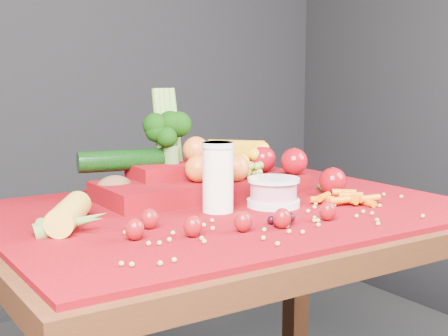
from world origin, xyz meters
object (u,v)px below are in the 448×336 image
table (229,252)px  produce_mound (205,172)px  milk_glass (218,175)px  yogurt_bowl (274,191)px

table → produce_mound: produce_mound is taller
milk_glass → yogurt_bowl: size_ratio=1.27×
yogurt_bowl → produce_mound: size_ratio=0.20×
yogurt_bowl → milk_glass: bearing=169.8°
table → yogurt_bowl: bearing=-27.5°
table → yogurt_bowl: 0.18m
table → produce_mound: bearing=77.6°
yogurt_bowl → produce_mound: bearing=105.2°
table → yogurt_bowl: (0.09, -0.05, 0.14)m
table → milk_glass: (-0.04, -0.02, 0.19)m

